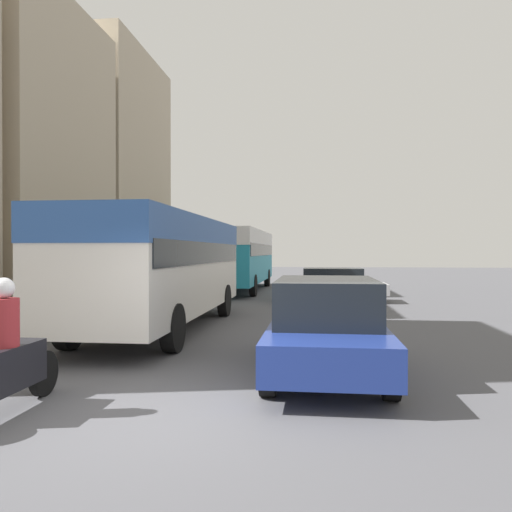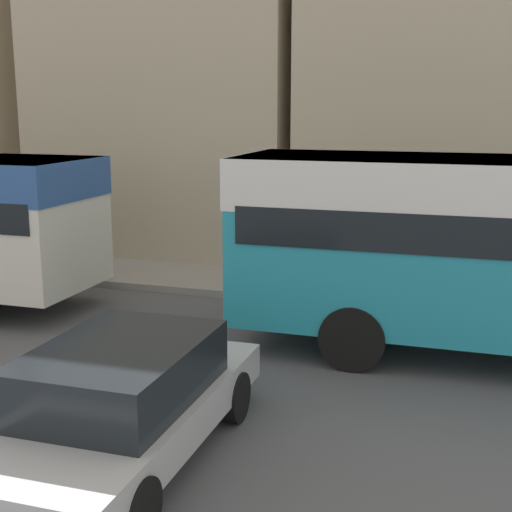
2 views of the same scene
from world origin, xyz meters
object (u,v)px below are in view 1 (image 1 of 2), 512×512
Objects in this scene: pedestrian_near_curb at (213,266)px; bus_following at (239,252)px; car_crossing at (326,325)px; car_far_curb at (333,284)px; motorcycle_behind_lead at (7,361)px; bus_lead at (162,257)px.

bus_following is at bearing -68.64° from pedestrian_near_curb.
car_crossing is 1.06× the size of car_far_curb.
car_crossing is at bearing -76.57° from bus_following.
motorcycle_behind_lead is 1.25× the size of pedestrian_near_curb.
bus_following reaches higher than bus_lead.
bus_lead is 2.15× the size of car_far_curb.
car_far_curb is at bearing 73.00° from motorcycle_behind_lead.
bus_lead reaches higher than pedestrian_near_curb.
car_crossing reaches higher than car_far_curb.
bus_lead is 13.20m from bus_following.
pedestrian_near_curb is at bearing 105.89° from car_crossing.
bus_lead reaches higher than motorcycle_behind_lead.
pedestrian_near_curb is (-2.95, 7.55, -0.95)m from bus_following.
bus_following is at bearing 90.43° from motorcycle_behind_lead.
bus_following is at bearing 41.86° from car_far_curb.
motorcycle_behind_lead is (0.16, -6.87, -1.22)m from bus_lead.
car_far_curb is 14.90m from pedestrian_near_curb.
pedestrian_near_curb is at bearing 30.87° from car_far_curb.
bus_following is 5.98× the size of pedestrian_near_curb.
pedestrian_near_curb is at bearing 98.08° from bus_lead.
bus_lead is 2.03× the size of car_crossing.
car_far_curb is 2.42× the size of pedestrian_near_curb.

